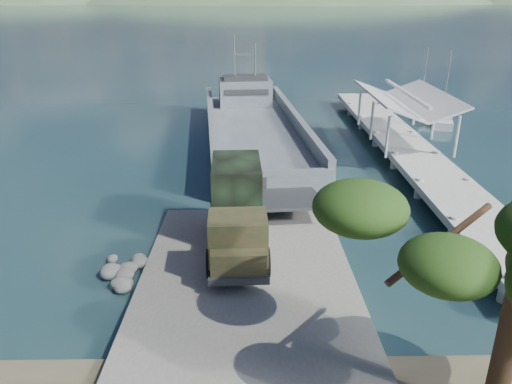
% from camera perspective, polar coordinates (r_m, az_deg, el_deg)
% --- Properties ---
extents(ground, '(1400.00, 1400.00, 0.00)m').
position_cam_1_polar(ground, '(24.36, -0.99, -9.93)').
color(ground, '#173138').
rests_on(ground, ground).
extents(boat_ramp, '(10.00, 18.00, 0.50)m').
position_cam_1_polar(boat_ramp, '(23.38, -0.99, -10.71)').
color(boat_ramp, slate).
rests_on(boat_ramp, ground).
extents(shoreline_rocks, '(3.20, 5.60, 0.90)m').
position_cam_1_polar(shoreline_rocks, '(25.57, -15.20, -9.11)').
color(shoreline_rocks, '#5C5C59').
rests_on(shoreline_rocks, ground).
extents(distant_headlands, '(1000.00, 240.00, 48.00)m').
position_cam_1_polar(distant_headlands, '(582.95, 4.32, 20.70)').
color(distant_headlands, '#3B5A38').
rests_on(distant_headlands, ground).
extents(pier, '(6.40, 44.00, 6.10)m').
position_cam_1_polar(pier, '(43.00, 16.71, 5.86)').
color(pier, '#99978F').
rests_on(pier, ground).
extents(landing_craft, '(10.54, 32.48, 9.50)m').
position_cam_1_polar(landing_craft, '(45.36, -0.24, 6.54)').
color(landing_craft, '#4C5559').
rests_on(landing_craft, ground).
extents(military_truck, '(3.16, 8.92, 4.09)m').
position_cam_1_polar(military_truck, '(25.49, -2.18, -1.96)').
color(military_truck, black).
rests_on(military_truck, boat_ramp).
extents(soldier, '(0.69, 0.69, 1.61)m').
position_cam_1_polar(soldier, '(22.67, -1.97, -8.72)').
color(soldier, '#1F2E19').
rests_on(soldier, boat_ramp).
extents(sailboat_near, '(3.57, 6.54, 7.66)m').
position_cam_1_polar(sailboat_near, '(55.72, 20.45, 7.70)').
color(sailboat_near, '#BABABA').
rests_on(sailboat_near, ground).
extents(sailboat_far, '(2.26, 6.30, 7.53)m').
position_cam_1_polar(sailboat_far, '(58.94, 18.30, 8.69)').
color(sailboat_far, '#BABABA').
rests_on(sailboat_far, ground).
extents(overhang_tree, '(8.48, 7.81, 7.70)m').
position_cam_1_polar(overhang_tree, '(15.49, 25.86, -6.07)').
color(overhang_tree, black).
rests_on(overhang_tree, ground).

